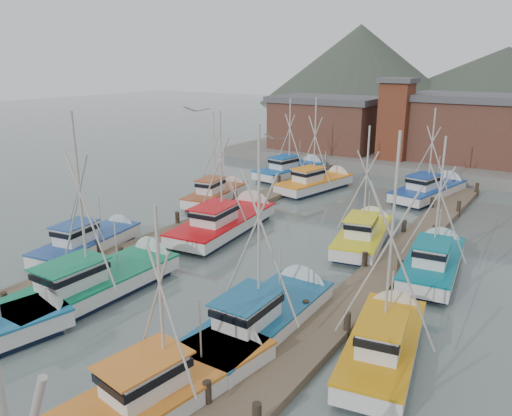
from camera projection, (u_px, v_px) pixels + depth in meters
The scene contains 22 objects.
ground at pixel (226, 279), 27.31m from camera, with size 260.00×260.00×0.00m, color #4F5F5E.
dock_left at pixel (179, 232), 34.19m from camera, with size 2.30×46.00×1.50m.
dock_right at pixel (375, 279), 26.77m from camera, with size 2.30×46.00×1.50m.
quay at pixel (421, 160), 56.71m from camera, with size 44.00×16.00×1.20m, color gray.
shed_left at pixel (327, 122), 59.88m from camera, with size 12.72×8.48×6.20m.
shed_center at pixel (482, 128), 52.38m from camera, with size 14.84×9.54×6.90m.
lookout_tower at pixel (395, 118), 53.17m from camera, with size 3.60×3.60×8.50m.
distant_hills at pixel (465, 106), 132.06m from camera, with size 175.00×140.00×42.00m.
boat_1 at pixel (181, 380), 17.52m from camera, with size 3.90×9.09×7.97m.
boat_4 at pixel (102, 281), 25.40m from camera, with size 4.14×10.02×10.24m.
boat_5 at pixel (267, 315), 21.98m from camera, with size 3.97×9.28×9.94m.
boat_6 at pixel (93, 242), 30.94m from camera, with size 3.68×8.27×7.48m.
boat_7 at pixel (385, 341), 19.96m from camera, with size 3.84×8.27×9.79m.
boat_8 at pixel (228, 221), 34.95m from camera, with size 4.34×10.64×9.35m.
boat_9 at pixel (365, 234), 32.33m from camera, with size 4.12×8.77×8.42m.
boat_10 at pixel (219, 194), 42.11m from camera, with size 3.54×8.17×8.12m.
boat_11 at pixel (434, 260), 28.01m from camera, with size 3.60×8.70×8.46m.
boat_12 at pixel (318, 183), 45.90m from camera, with size 4.36×9.20×9.17m.
boat_13 at pixel (431, 190), 43.32m from camera, with size 4.62×9.73×8.58m.
boat_14 at pixel (293, 170), 51.30m from camera, with size 4.20×9.46×8.71m.
gull_near at pixel (196, 110), 23.16m from camera, with size 1.54×0.61×0.24m.
gull_far at pixel (277, 138), 23.46m from camera, with size 1.54×0.66×0.24m.
Camera 1 is at (15.25, -19.99, 11.46)m, focal length 35.00 mm.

